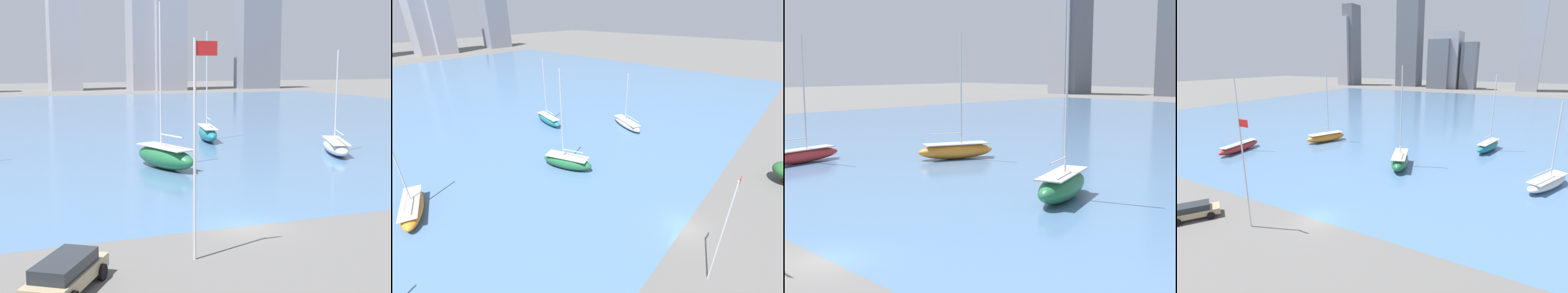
{
  "view_description": "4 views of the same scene",
  "coord_description": "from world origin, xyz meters",
  "views": [
    {
      "loc": [
        -13.95,
        -29.08,
        9.89
      ],
      "look_at": [
        0.98,
        11.65,
        3.2
      ],
      "focal_mm": 50.0,
      "sensor_mm": 36.0,
      "label": 1
    },
    {
      "loc": [
        -24.35,
        -5.94,
        22.3
      ],
      "look_at": [
        4.2,
        18.08,
        2.88
      ],
      "focal_mm": 24.0,
      "sensor_mm": 36.0,
      "label": 2
    },
    {
      "loc": [
        25.14,
        -13.66,
        10.0
      ],
      "look_at": [
        -4.12,
        15.45,
        4.04
      ],
      "focal_mm": 50.0,
      "sensor_mm": 36.0,
      "label": 3
    },
    {
      "loc": [
        19.05,
        -22.14,
        15.95
      ],
      "look_at": [
        -2.22,
        16.0,
        3.77
      ],
      "focal_mm": 28.0,
      "sensor_mm": 36.0,
      "label": 4
    }
  ],
  "objects": [
    {
      "name": "ground_plane",
      "position": [
        0.0,
        0.0,
        0.0
      ],
      "size": [
        500.0,
        500.0,
        0.0
      ],
      "primitive_type": "plane",
      "color": "#605E5B"
    },
    {
      "name": "sailboat_green",
      "position": [
        0.75,
        19.44,
        1.16
      ],
      "size": [
        4.97,
        8.59,
        15.43
      ],
      "rotation": [
        0.0,
        0.0,
        0.32
      ],
      "color": "#236B3D",
      "rests_on": "harbor_water"
    },
    {
      "name": "sailboat_orange",
      "position": [
        -19.17,
        26.61,
        0.97
      ],
      "size": [
        5.7,
        8.87,
        13.84
      ],
      "rotation": [
        0.0,
        0.0,
        -0.41
      ],
      "color": "orange",
      "rests_on": "harbor_water"
    },
    {
      "name": "sailboat_red",
      "position": [
        -28.68,
        13.04,
        0.87
      ],
      "size": [
        3.36,
        9.71,
        13.41
      ],
      "rotation": [
        0.0,
        0.0,
        0.15
      ],
      "color": "#B72828",
      "rests_on": "harbor_water"
    }
  ]
}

